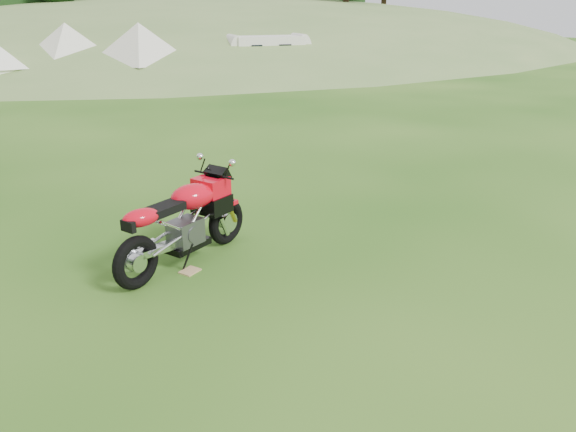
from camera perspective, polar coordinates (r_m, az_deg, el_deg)
ground at (r=6.79m, az=0.43°, el=-8.60°), size 120.00×120.00×0.00m
hillside at (r=52.62m, az=-7.19°, el=16.90°), size 80.00×64.00×8.00m
hedgerow at (r=52.62m, az=-7.19°, el=16.90°), size 36.00×1.20×8.60m
sport_motorcycle at (r=7.58m, az=-10.60°, el=-0.05°), size 2.34×1.20×1.36m
plywood_board at (r=7.58m, az=-9.94°, el=-5.53°), size 0.30×0.27×0.02m
tent_mid at (r=28.01m, az=-21.43°, el=15.19°), size 3.43×3.43×2.60m
tent_right at (r=26.51m, az=-14.74°, el=15.68°), size 3.79×3.79×2.62m
caravan at (r=28.70m, az=-2.13°, el=15.97°), size 4.53×3.08×1.95m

